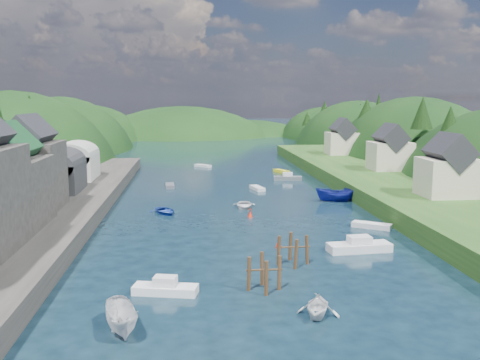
{
  "coord_description": "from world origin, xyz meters",
  "views": [
    {
      "loc": [
        -6.79,
        -44.74,
        15.28
      ],
      "look_at": [
        0.0,
        28.0,
        4.0
      ],
      "focal_mm": 40.0,
      "sensor_mm": 36.0,
      "label": 1
    }
  ],
  "objects": [
    {
      "name": "hill_trees",
      "position": [
        -0.22,
        63.63,
        11.07
      ],
      "size": [
        89.92,
        151.06,
        12.35
      ],
      "color": "black",
      "rests_on": "ground"
    },
    {
      "name": "hillside_right",
      "position": [
        45.0,
        75.0,
        -7.41
      ],
      "size": [
        36.0,
        245.56,
        48.0
      ],
      "color": "black",
      "rests_on": "ground"
    },
    {
      "name": "channel_buoy_near",
      "position": [
        2.11,
        7.93,
        0.48
      ],
      "size": [
        0.7,
        0.7,
        1.1
      ],
      "color": "#B31E0E",
      "rests_on": "ground"
    },
    {
      "name": "channel_buoy_far",
      "position": [
        0.8,
        22.48,
        0.48
      ],
      "size": [
        0.7,
        0.7,
        1.1
      ],
      "color": "#B31E0E",
      "rests_on": "ground"
    },
    {
      "name": "piling_cluster_near",
      "position": [
        -1.06,
        -4.08,
        1.13
      ],
      "size": [
        2.95,
        2.78,
        3.4
      ],
      "color": "#382314",
      "rests_on": "ground"
    },
    {
      "name": "far_hills",
      "position": [
        1.22,
        174.01,
        -10.8
      ],
      "size": [
        103.0,
        68.0,
        44.0
      ],
      "color": "black",
      "rests_on": "ground"
    },
    {
      "name": "piling_cluster_far",
      "position": [
        2.5,
        2.25,
        1.12
      ],
      "size": [
        3.19,
        2.98,
        3.37
      ],
      "color": "#382314",
      "rests_on": "ground"
    },
    {
      "name": "terrace_right",
      "position": [
        25.0,
        40.0,
        1.2
      ],
      "size": [
        16.0,
        120.0,
        2.4
      ],
      "primitive_type": "cube",
      "color": "#234719",
      "rests_on": "ground"
    },
    {
      "name": "hillside_left",
      "position": [
        -45.0,
        75.0,
        -8.03
      ],
      "size": [
        44.0,
        245.56,
        52.0
      ],
      "color": "black",
      "rests_on": "ground"
    },
    {
      "name": "boat_sheds",
      "position": [
        -26.0,
        39.0,
        5.27
      ],
      "size": [
        7.0,
        21.0,
        7.5
      ],
      "color": "#2D2D30",
      "rests_on": "quay_left"
    },
    {
      "name": "right_bank_cottages",
      "position": [
        28.0,
        48.33,
        5.84
      ],
      "size": [
        9.0,
        59.24,
        8.41
      ],
      "color": "beige",
      "rests_on": "terrace_right"
    },
    {
      "name": "quay_left",
      "position": [
        -24.0,
        20.0,
        1.0
      ],
      "size": [
        12.0,
        110.0,
        2.0
      ],
      "primitive_type": "cube",
      "color": "#2D2B28",
      "rests_on": "ground"
    },
    {
      "name": "moored_boats",
      "position": [
        2.04,
        17.32,
        0.62
      ],
      "size": [
        30.45,
        89.04,
        2.23
      ],
      "color": "navy",
      "rests_on": "ground"
    },
    {
      "name": "ground",
      "position": [
        0.0,
        50.0,
        0.0
      ],
      "size": [
        600.0,
        600.0,
        0.0
      ],
      "primitive_type": "plane",
      "color": "black",
      "rests_on": "ground"
    }
  ]
}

